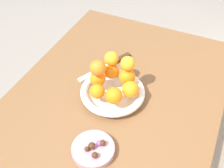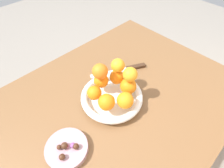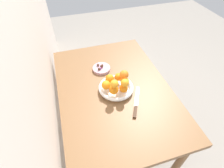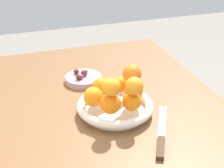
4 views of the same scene
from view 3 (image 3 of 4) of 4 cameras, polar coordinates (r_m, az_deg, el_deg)
ground_plane at (r=1.83m, az=0.43°, el=-17.41°), size 6.00×6.00×0.00m
wall_back at (r=0.90m, az=-27.83°, el=15.64°), size 4.00×0.05×2.50m
dining_table at (r=1.28m, az=0.59°, el=-3.95°), size 1.10×0.76×0.74m
fruit_bowl at (r=1.19m, az=1.32°, el=-1.33°), size 0.24×0.24×0.04m
candy_dish at (r=1.35m, az=-3.46°, el=5.04°), size 0.14×0.14×0.02m
orange_0 at (r=1.20m, az=2.09°, el=2.33°), size 0.05×0.05×0.05m
orange_1 at (r=1.18m, az=-0.76°, el=1.76°), size 0.06×0.06×0.06m
orange_2 at (r=1.14m, az=-1.95°, el=-0.33°), size 0.06×0.06×0.06m
orange_3 at (r=1.11m, az=0.60°, el=-1.87°), size 0.06×0.06×0.06m
orange_4 at (r=1.12m, az=3.80°, el=-1.40°), size 0.06×0.06×0.06m
orange_5 at (r=1.17m, az=4.19°, el=0.83°), size 0.06×0.06×0.06m
orange_6 at (r=1.06m, az=0.77°, el=0.04°), size 0.05×0.05×0.05m
orange_7 at (r=1.08m, az=4.21°, el=0.36°), size 0.05×0.05×0.05m
orange_8 at (r=1.13m, az=3.97°, el=3.07°), size 0.06×0.06×0.06m
candy_ball_0 at (r=1.32m, az=-4.22°, el=4.94°), size 0.02×0.02×0.02m
candy_ball_1 at (r=1.36m, az=-3.17°, el=6.16°), size 0.02×0.02×0.02m
candy_ball_2 at (r=1.33m, az=-3.86°, el=5.11°), size 0.02×0.02×0.02m
candy_ball_3 at (r=1.34m, az=-3.48°, el=5.60°), size 0.01×0.01×0.01m
candy_ball_4 at (r=1.36m, az=-4.61°, el=6.22°), size 0.02×0.02×0.02m
candy_ball_5 at (r=1.34m, az=-3.42°, el=5.83°), size 0.02×0.02×0.02m
knife at (r=1.13m, az=7.87°, el=-6.53°), size 0.24×0.14×0.01m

